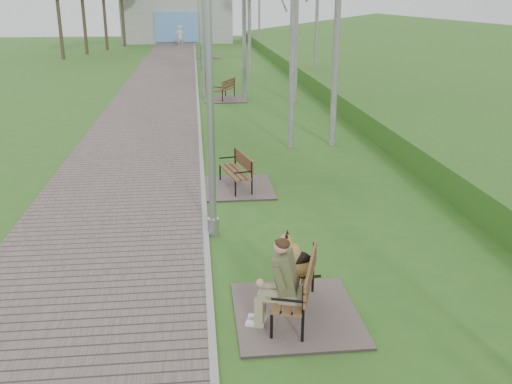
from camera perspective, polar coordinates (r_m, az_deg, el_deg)
walkway at (r=26.92m, az=-9.68°, el=10.08°), size 3.50×67.00×0.04m
kerb at (r=26.87m, az=-5.90°, el=10.24°), size 0.10×67.00×0.05m
embankment at (r=28.13m, az=19.76°, el=9.58°), size 14.00×70.00×1.60m
building_north at (r=56.09m, az=-7.85°, el=16.66°), size 10.00×5.20×4.00m
bench_main at (r=7.56m, az=3.52°, el=-9.82°), size 1.64×1.82×1.43m
bench_second at (r=12.60m, az=-2.05°, el=1.09°), size 1.56×1.74×0.96m
bench_third at (r=23.95m, az=-3.20°, el=9.66°), size 1.71×1.90×1.05m
bench_far at (r=41.23m, az=-4.80°, el=13.49°), size 1.62×1.80×0.99m
lamp_post_near at (r=9.54m, az=-4.62°, el=9.77°), size 0.21×0.21×5.39m
lamp_post_second at (r=24.30m, az=-5.34°, el=15.85°), size 0.23×0.23×5.91m
lamp_post_third at (r=34.41m, az=-5.71°, el=15.67°), size 0.18×0.18×4.58m
pedestrian_near at (r=50.59m, az=-7.61°, el=15.19°), size 0.72×0.55×1.77m
pedestrian_far at (r=54.34m, az=-7.64°, el=15.40°), size 1.00×0.89×1.71m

